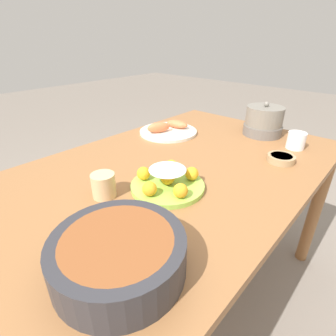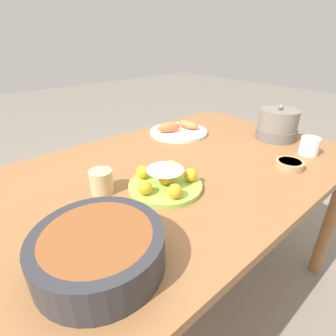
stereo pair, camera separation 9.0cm
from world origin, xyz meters
TOP-DOWN VIEW (x-y plane):
  - ground_plane at (0.00, 0.00)m, footprint 12.00×12.00m
  - dining_table at (0.00, 0.00)m, footprint 1.51×0.90m
  - cake_plate at (0.10, 0.09)m, footprint 0.24×0.24m
  - serving_bowl at (0.42, 0.24)m, footprint 0.28×0.28m
  - sauce_bowl at (-0.35, 0.28)m, footprint 0.10×0.10m
  - seafood_platter at (-0.30, -0.27)m, footprint 0.29×0.29m
  - cup_near at (0.27, -0.03)m, footprint 0.07×0.07m
  - cup_far at (-0.53, 0.28)m, footprint 0.08×0.08m
  - warming_pot at (-0.60, 0.09)m, footprint 0.19×0.19m

SIDE VIEW (x-z plane):
  - ground_plane at x=0.00m, z-range 0.00..0.00m
  - dining_table at x=0.00m, z-range 0.27..0.98m
  - sauce_bowl at x=-0.35m, z-range 0.71..0.74m
  - seafood_platter at x=-0.30m, z-range 0.69..0.76m
  - cake_plate at x=0.10m, z-range 0.70..0.77m
  - cup_far at x=-0.53m, z-range 0.71..0.78m
  - cup_near at x=0.27m, z-range 0.71..0.79m
  - serving_bowl at x=0.42m, z-range 0.71..0.80m
  - warming_pot at x=-0.60m, z-range 0.70..0.86m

